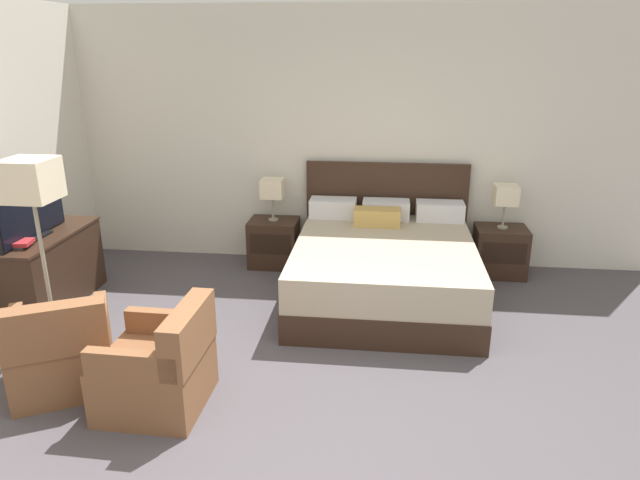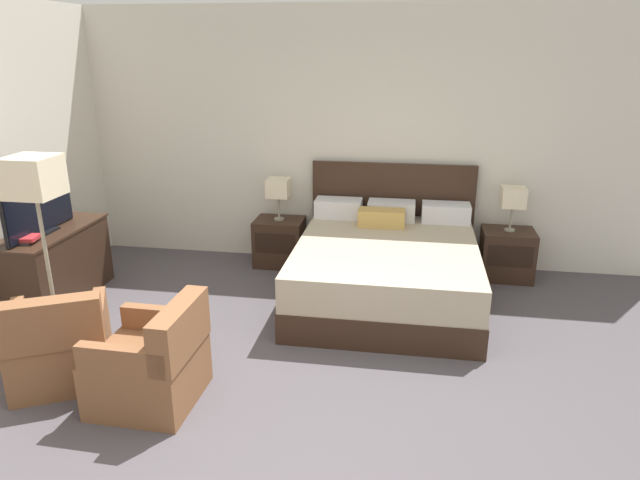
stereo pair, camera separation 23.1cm
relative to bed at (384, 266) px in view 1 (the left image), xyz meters
name	(u,v)px [view 1 (the left image)]	position (x,y,z in m)	size (l,w,h in m)	color
ground_plane	(291,447)	(-0.55, -2.36, -0.33)	(10.15, 10.15, 0.00)	#4C474C
wall_back	(338,139)	(-0.55, 1.05, 1.09)	(7.09, 0.06, 2.83)	silver
bed	(384,266)	(0.00, 0.00, 0.00)	(1.80, 2.09, 1.18)	#332116
nightstand_left	(274,243)	(-1.25, 0.74, -0.06)	(0.54, 0.43, 0.54)	#332116
nightstand_right	(500,251)	(1.26, 0.74, -0.06)	(0.54, 0.43, 0.54)	#332116
table_lamp_left	(272,189)	(-1.25, 0.75, 0.57)	(0.24, 0.24, 0.47)	gray
table_lamp_right	(506,195)	(1.26, 0.75, 0.57)	(0.24, 0.24, 0.47)	gray
dresser	(47,269)	(-3.21, -0.55, 0.05)	(0.54, 1.24, 0.73)	#332116
tv	(31,213)	(-3.21, -0.65, 0.63)	(0.18, 0.97, 0.48)	black
book_red_cover	(17,246)	(-3.21, -0.92, 0.41)	(0.18, 0.18, 0.03)	#383333
book_blue_cover	(18,243)	(-3.19, -0.92, 0.44)	(0.22, 0.18, 0.03)	#B7282D
armchair_by_window	(62,353)	(-2.31, -1.88, -0.04)	(0.92, 0.93, 0.76)	brown
armchair_companion	(160,369)	(-1.52, -2.01, -0.04)	(0.71, 0.70, 0.76)	brown
floor_lamp	(32,191)	(-2.69, -1.36, 1.03)	(0.36, 0.36, 1.60)	gray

